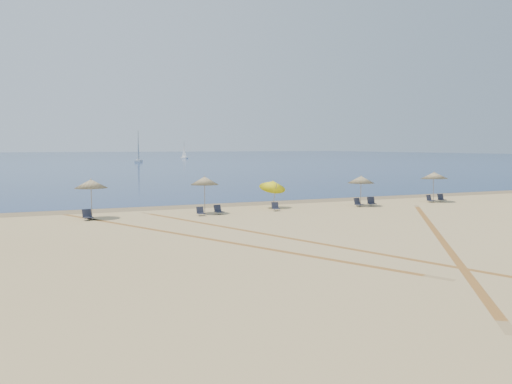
# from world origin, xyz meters

# --- Properties ---
(ground) EXTENTS (160.00, 160.00, 0.00)m
(ground) POSITION_xyz_m (0.00, 0.00, 0.00)
(ground) COLOR tan
(ground) RESTS_ON ground
(ocean) EXTENTS (500.00, 500.00, 0.00)m
(ocean) POSITION_xyz_m (0.00, 225.00, 0.01)
(ocean) COLOR #0C2151
(ocean) RESTS_ON ground
(wet_sand) EXTENTS (500.00, 500.00, 0.00)m
(wet_sand) POSITION_xyz_m (0.00, 24.00, 0.00)
(wet_sand) COLOR olive
(wet_sand) RESTS_ON ground
(umbrella_1) EXTENTS (2.08, 2.08, 2.58)m
(umbrella_1) POSITION_xyz_m (-11.55, 19.79, 2.24)
(umbrella_1) COLOR gray
(umbrella_1) RESTS_ON ground
(umbrella_2) EXTENTS (1.93, 1.93, 2.62)m
(umbrella_2) POSITION_xyz_m (-4.12, 19.32, 2.28)
(umbrella_2) COLOR gray
(umbrella_2) RESTS_ON ground
(umbrella_3) EXTENTS (1.98, 2.04, 2.40)m
(umbrella_3) POSITION_xyz_m (1.55, 20.42, 1.78)
(umbrella_3) COLOR gray
(umbrella_3) RESTS_ON ground
(umbrella_4) EXTENTS (2.07, 2.07, 2.39)m
(umbrella_4) POSITION_xyz_m (8.48, 19.11, 2.05)
(umbrella_4) COLOR gray
(umbrella_4) RESTS_ON ground
(umbrella_5) EXTENTS (2.24, 2.26, 2.53)m
(umbrella_5) POSITION_xyz_m (15.88, 19.35, 2.19)
(umbrella_5) COLOR gray
(umbrella_5) RESTS_ON ground
(chair_1) EXTENTS (0.70, 0.77, 0.68)m
(chair_1) POSITION_xyz_m (-11.87, 19.13, 0.30)
(chair_1) COLOR black
(chair_1) RESTS_ON ground
(chair_2) EXTENTS (0.51, 0.59, 0.59)m
(chair_2) POSITION_xyz_m (-4.70, 18.43, 0.26)
(chair_2) COLOR black
(chair_2) RESTS_ON ground
(chair_3) EXTENTS (0.64, 0.71, 0.63)m
(chair_3) POSITION_xyz_m (-3.36, 18.65, 0.28)
(chair_3) COLOR black
(chair_3) RESTS_ON ground
(chair_4) EXTENTS (0.56, 0.64, 0.61)m
(chair_4) POSITION_xyz_m (1.05, 18.86, 0.27)
(chair_4) COLOR black
(chair_4) RESTS_ON ground
(chair_5) EXTENTS (0.63, 0.71, 0.66)m
(chair_5) POSITION_xyz_m (7.99, 18.72, 0.29)
(chair_5) COLOR black
(chair_5) RESTS_ON ground
(chair_6) EXTENTS (0.73, 0.80, 0.69)m
(chair_6) POSITION_xyz_m (9.27, 18.80, 0.30)
(chair_6) COLOR black
(chair_6) RESTS_ON ground
(chair_7) EXTENTS (0.58, 0.65, 0.61)m
(chair_7) POSITION_xyz_m (15.24, 19.03, 0.27)
(chair_7) COLOR black
(chair_7) RESTS_ON ground
(chair_8) EXTENTS (0.60, 0.68, 0.64)m
(chair_8) POSITION_xyz_m (16.47, 19.06, 0.28)
(chair_8) COLOR black
(chair_8) RESTS_ON ground
(sailboat_0) EXTENTS (1.90, 4.39, 6.34)m
(sailboat_0) POSITION_xyz_m (37.35, 177.35, 1.92)
(sailboat_0) COLOR white
(sailboat_0) RESTS_ON ocean
(sailboat_1) EXTENTS (3.34, 6.30, 9.11)m
(sailboat_1) POSITION_xyz_m (13.10, 138.04, 2.76)
(sailboat_1) COLOR white
(sailboat_1) RESTS_ON ocean
(tire_tracks) EXTENTS (50.89, 45.04, 0.00)m
(tire_tracks) POSITION_xyz_m (-2.20, 8.52, 0.00)
(tire_tracks) COLOR tan
(tire_tracks) RESTS_ON ground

